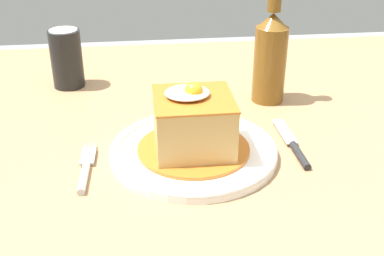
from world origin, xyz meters
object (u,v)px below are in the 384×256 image
Objects in this scene: fork at (85,171)px; beer_bottle_amber at (271,53)px; main_plate at (193,151)px; soda_can at (67,59)px; knife at (295,148)px.

fork is 0.53× the size of beer_bottle_amber.
beer_bottle_amber reaches higher than main_plate.
soda_can is 0.47× the size of beer_bottle_amber.
main_plate is 0.28m from beer_bottle_amber.
knife is at bearing -39.88° from soda_can.
beer_bottle_amber is (0.01, 0.21, 0.09)m from knife.
soda_can is at bearing 140.12° from knife.
main_plate is 0.40m from soda_can.
main_plate is at bearing 11.64° from fork.
soda_can is at bearing 163.01° from beer_bottle_amber.
soda_can is at bearing 99.32° from fork.
knife is at bearing 4.77° from fork.
fork and knife have the same top height.
beer_bottle_amber is at bearing 88.05° from knife.
knife is at bearing -2.33° from main_plate.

